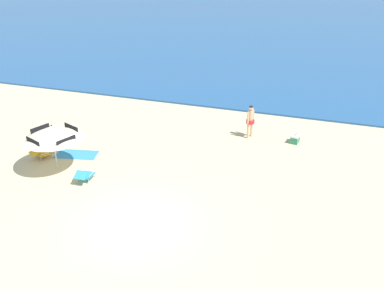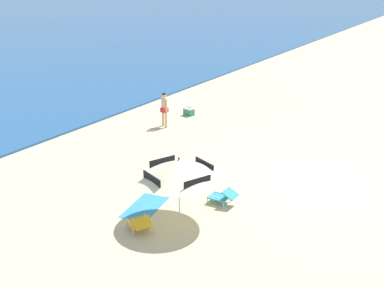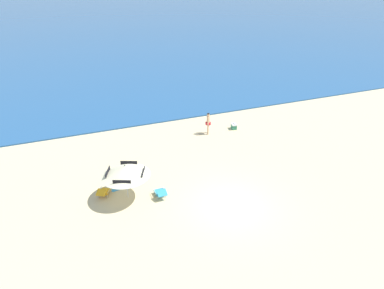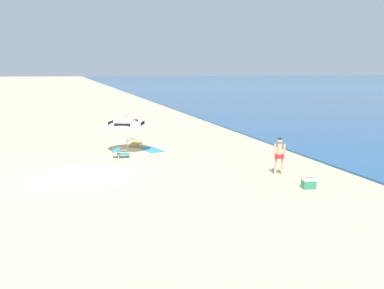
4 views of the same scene
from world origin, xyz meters
TOP-DOWN VIEW (x-y plane):
  - ground_plane at (0.00, 0.00)m, footprint 800.00×800.00m
  - beach_umbrella_striped_main at (-4.72, 2.57)m, footprint 3.54×3.54m
  - lounge_chair_under_umbrella at (-3.11, 2.01)m, footprint 0.60×0.90m
  - lounge_chair_beside_umbrella at (-5.88, 3.15)m, footprint 0.91×1.02m
  - person_standing_near_shore at (2.27, 8.08)m, footprint 0.39×0.44m
  - cooler_box at (4.40, 8.13)m, footprint 0.43×0.55m
  - beach_towel at (-4.62, 3.94)m, footprint 1.94×1.24m

SIDE VIEW (x-z plane):
  - ground_plane at x=0.00m, z-range 0.00..0.00m
  - beach_towel at x=-4.62m, z-range 0.00..0.01m
  - cooler_box at x=4.40m, z-range -0.01..0.42m
  - lounge_chair_under_umbrella at x=-3.11m, z-range 0.02..0.53m
  - lounge_chair_beside_umbrella at x=-5.88m, z-range 0.02..0.53m
  - person_standing_near_shore at x=2.27m, z-range 0.13..1.73m
  - beach_umbrella_striped_main at x=-4.72m, z-range 0.65..2.64m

